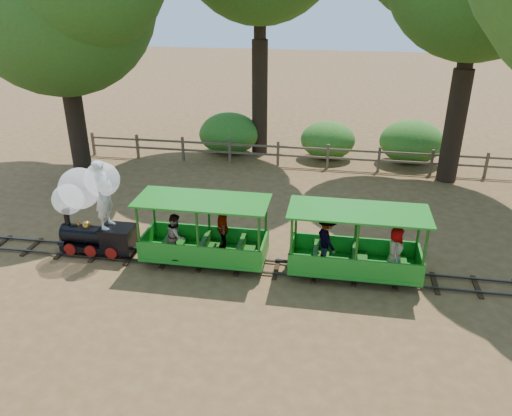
% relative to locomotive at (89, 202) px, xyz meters
% --- Properties ---
extents(ground, '(90.00, 90.00, 0.00)m').
position_rel_locomotive_xyz_m(ground, '(5.06, -0.06, -1.56)').
color(ground, olive).
rests_on(ground, ground).
extents(track, '(22.00, 1.00, 0.10)m').
position_rel_locomotive_xyz_m(track, '(5.06, -0.06, -1.49)').
color(track, '#3F3D3A').
rests_on(track, ground).
extents(locomotive, '(2.34, 1.10, 2.81)m').
position_rel_locomotive_xyz_m(locomotive, '(0.00, 0.00, 0.00)').
color(locomotive, black).
rests_on(locomotive, ground).
extents(carriage_front, '(3.40, 1.39, 1.77)m').
position_rel_locomotive_xyz_m(carriage_front, '(3.11, -0.09, -0.76)').
color(carriage_front, '#1C841E').
rests_on(carriage_front, track).
extents(carriage_rear, '(3.40, 1.39, 1.77)m').
position_rel_locomotive_xyz_m(carriage_rear, '(7.00, -0.07, -0.76)').
color(carriage_rear, '#1C841E').
rests_on(carriage_rear, track).
extents(fence, '(18.10, 0.10, 1.00)m').
position_rel_locomotive_xyz_m(fence, '(5.06, 7.94, -0.98)').
color(fence, brown).
rests_on(fence, ground).
extents(shrub_west, '(2.33, 1.80, 1.62)m').
position_rel_locomotive_xyz_m(shrub_west, '(1.60, 9.24, -0.75)').
color(shrub_west, '#2D6B1E').
rests_on(shrub_west, ground).
extents(shrub_mid_w, '(2.56, 1.97, 1.77)m').
position_rel_locomotive_xyz_m(shrub_mid_w, '(1.78, 9.24, -0.67)').
color(shrub_mid_w, '#2D6B1E').
rests_on(shrub_mid_w, ground).
extents(shrub_mid_e, '(2.28, 1.75, 1.58)m').
position_rel_locomotive_xyz_m(shrub_mid_e, '(6.00, 9.24, -0.77)').
color(shrub_mid_e, '#2D6B1E').
rests_on(shrub_mid_e, ground).
extents(shrub_east, '(2.57, 1.98, 1.78)m').
position_rel_locomotive_xyz_m(shrub_east, '(9.39, 9.24, -0.67)').
color(shrub_east, '#2D6B1E').
rests_on(shrub_east, ground).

